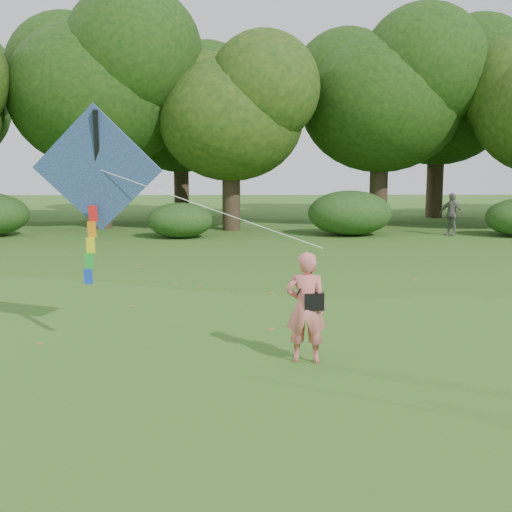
{
  "coord_description": "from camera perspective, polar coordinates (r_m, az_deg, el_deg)",
  "views": [
    {
      "loc": [
        -1.22,
        -8.74,
        3.1
      ],
      "look_at": [
        -1.1,
        2.0,
        1.5
      ],
      "focal_mm": 45.0,
      "sensor_mm": 36.0,
      "label": 1
    }
  ],
  "objects": [
    {
      "name": "flying_kite",
      "position": [
        10.7,
        -13.9,
        7.22
      ],
      "size": [
        4.61,
        1.22,
        2.91
      ],
      "color": "#2568A4",
      "rests_on": "ground"
    },
    {
      "name": "crossbody_bag",
      "position": [
        9.87,
        5.15,
        -3.96
      ],
      "size": [
        0.43,
        0.2,
        0.7
      ],
      "color": "black",
      "rests_on": "ground"
    },
    {
      "name": "man_kite_flyer",
      "position": [
        9.92,
        4.45,
        -4.57
      ],
      "size": [
        0.67,
        0.48,
        1.73
      ],
      "primitive_type": "imported",
      "rotation": [
        0.0,
        0.0,
        3.03
      ],
      "color": "#DF6969",
      "rests_on": "ground"
    },
    {
      "name": "shrub_band",
      "position": [
        26.44,
        0.43,
        3.61
      ],
      "size": [
        39.15,
        3.22,
        1.88
      ],
      "color": "#264919",
      "rests_on": "ground"
    },
    {
      "name": "ground",
      "position": [
        9.35,
        7.02,
        -10.95
      ],
      "size": [
        100.0,
        100.0,
        0.0
      ],
      "primitive_type": "plane",
      "color": "#265114",
      "rests_on": "ground"
    },
    {
      "name": "tree_line",
      "position": [
        31.85,
        4.68,
        12.96
      ],
      "size": [
        54.7,
        15.3,
        9.48
      ],
      "color": "#3A2D1E",
      "rests_on": "ground"
    },
    {
      "name": "fallen_leaves",
      "position": [
        14.8,
        1.45,
        -3.6
      ],
      "size": [
        10.61,
        13.43,
        0.01
      ],
      "color": "#965C28",
      "rests_on": "ground"
    },
    {
      "name": "bystander_right",
      "position": [
        27.99,
        16.96,
        3.57
      ],
      "size": [
        1.05,
        1.02,
        1.77
      ],
      "primitive_type": "imported",
      "rotation": [
        0.0,
        0.0,
        -0.75
      ],
      "color": "slate",
      "rests_on": "ground"
    }
  ]
}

